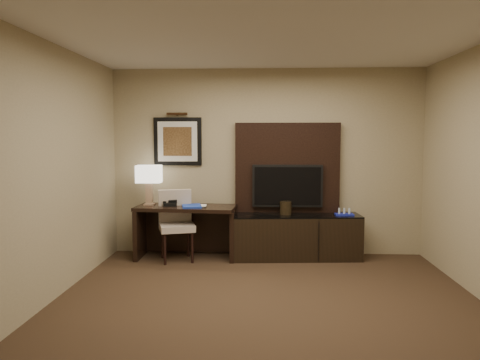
# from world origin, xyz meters

# --- Properties ---
(floor) EXTENTS (4.50, 5.00, 0.01)m
(floor) POSITION_xyz_m (0.00, 0.00, -0.01)
(floor) COLOR #322216
(floor) RESTS_ON ground
(ceiling) EXTENTS (4.50, 5.00, 0.01)m
(ceiling) POSITION_xyz_m (0.00, 0.00, 2.70)
(ceiling) COLOR silver
(ceiling) RESTS_ON wall_back
(wall_back) EXTENTS (4.50, 0.01, 2.70)m
(wall_back) POSITION_xyz_m (0.00, 2.50, 1.35)
(wall_back) COLOR tan
(wall_back) RESTS_ON floor
(wall_front) EXTENTS (4.50, 0.01, 2.70)m
(wall_front) POSITION_xyz_m (0.00, -2.50, 1.35)
(wall_front) COLOR tan
(wall_front) RESTS_ON floor
(wall_left) EXTENTS (0.01, 5.00, 2.70)m
(wall_left) POSITION_xyz_m (-2.25, 0.00, 1.35)
(wall_left) COLOR tan
(wall_left) RESTS_ON floor
(desk) EXTENTS (1.43, 0.71, 0.74)m
(desk) POSITION_xyz_m (-1.13, 2.15, 0.37)
(desk) COLOR black
(desk) RESTS_ON floor
(credenza) EXTENTS (1.85, 0.64, 0.63)m
(credenza) POSITION_xyz_m (0.41, 2.20, 0.31)
(credenza) COLOR black
(credenza) RESTS_ON floor
(tv_wall_panel) EXTENTS (1.50, 0.12, 1.30)m
(tv_wall_panel) POSITION_xyz_m (0.30, 2.44, 1.27)
(tv_wall_panel) COLOR black
(tv_wall_panel) RESTS_ON wall_back
(tv) EXTENTS (1.00, 0.08, 0.60)m
(tv) POSITION_xyz_m (0.30, 2.34, 1.02)
(tv) COLOR black
(tv) RESTS_ON tv_wall_panel
(artwork) EXTENTS (0.70, 0.04, 0.70)m
(artwork) POSITION_xyz_m (-1.30, 2.48, 1.65)
(artwork) COLOR black
(artwork) RESTS_ON wall_back
(picture_light) EXTENTS (0.04, 0.04, 0.30)m
(picture_light) POSITION_xyz_m (-1.30, 2.44, 2.05)
(picture_light) COLOR #3F2614
(picture_light) RESTS_ON wall_back
(desk_chair) EXTENTS (0.60, 0.65, 0.96)m
(desk_chair) POSITION_xyz_m (-1.24, 2.00, 0.48)
(desk_chair) COLOR beige
(desk_chair) RESTS_ON floor
(table_lamp) EXTENTS (0.39, 0.26, 0.60)m
(table_lamp) POSITION_xyz_m (-1.68, 2.24, 1.05)
(table_lamp) COLOR tan
(table_lamp) RESTS_ON desk
(desk_phone) EXTENTS (0.21, 0.20, 0.09)m
(desk_phone) POSITION_xyz_m (-1.36, 2.14, 0.79)
(desk_phone) COLOR black
(desk_phone) RESTS_ON desk
(blue_folder) EXTENTS (0.33, 0.39, 0.02)m
(blue_folder) POSITION_xyz_m (-1.04, 2.09, 0.76)
(blue_folder) COLOR #1935A4
(blue_folder) RESTS_ON desk
(book) EXTENTS (0.17, 0.03, 0.22)m
(book) POSITION_xyz_m (-1.00, 2.09, 0.86)
(book) COLOR tan
(book) RESTS_ON desk
(ice_bucket) EXTENTS (0.20, 0.20, 0.19)m
(ice_bucket) POSITION_xyz_m (0.27, 2.21, 0.72)
(ice_bucket) COLOR black
(ice_bucket) RESTS_ON credenza
(minibar_tray) EXTENTS (0.26, 0.16, 0.09)m
(minibar_tray) POSITION_xyz_m (1.09, 2.20, 0.67)
(minibar_tray) COLOR #1924A8
(minibar_tray) RESTS_ON credenza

